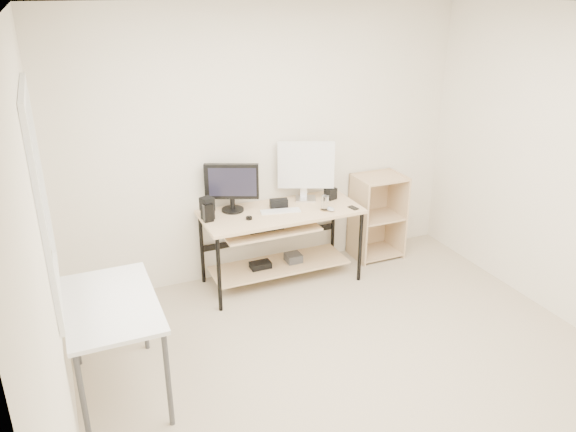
# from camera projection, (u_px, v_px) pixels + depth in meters

# --- Properties ---
(room) EXTENTS (4.01, 4.01, 2.62)m
(room) POSITION_uv_depth(u_px,v_px,m) (357.00, 218.00, 3.63)
(room) COLOR #BDAC91
(room) RESTS_ON ground
(desk) EXTENTS (1.50, 0.65, 0.75)m
(desk) POSITION_uv_depth(u_px,v_px,m) (278.00, 231.00, 5.34)
(desk) COLOR beige
(desk) RESTS_ON ground
(side_table) EXTENTS (0.60, 1.00, 0.75)m
(side_table) POSITION_uv_depth(u_px,v_px,m) (112.00, 312.00, 3.79)
(side_table) COLOR white
(side_table) RESTS_ON ground
(shelf_unit) EXTENTS (0.50, 0.40, 0.90)m
(shelf_unit) POSITION_uv_depth(u_px,v_px,m) (375.00, 215.00, 5.94)
(shelf_unit) COLOR #D5B485
(shelf_unit) RESTS_ON ground
(black_monitor) EXTENTS (0.48, 0.25, 0.46)m
(black_monitor) POSITION_uv_depth(u_px,v_px,m) (232.00, 184.00, 5.16)
(black_monitor) COLOR black
(black_monitor) RESTS_ON desk
(white_imac) EXTENTS (0.52, 0.27, 0.58)m
(white_imac) POSITION_uv_depth(u_px,v_px,m) (306.00, 167.00, 5.40)
(white_imac) COLOR silver
(white_imac) RESTS_ON desk
(keyboard) EXTENTS (0.38, 0.18, 0.01)m
(keyboard) POSITION_uv_depth(u_px,v_px,m) (280.00, 211.00, 5.23)
(keyboard) COLOR white
(keyboard) RESTS_ON desk
(mouse) EXTENTS (0.08, 0.11, 0.04)m
(mouse) POSITION_uv_depth(u_px,v_px,m) (330.00, 209.00, 5.25)
(mouse) COLOR #B2B2B7
(mouse) RESTS_ON desk
(center_speaker) EXTENTS (0.18, 0.11, 0.08)m
(center_speaker) POSITION_uv_depth(u_px,v_px,m) (279.00, 203.00, 5.31)
(center_speaker) COLOR black
(center_speaker) RESTS_ON desk
(speaker_left) EXTENTS (0.13, 0.13, 0.21)m
(speaker_left) POSITION_uv_depth(u_px,v_px,m) (207.00, 208.00, 5.03)
(speaker_left) COLOR black
(speaker_left) RESTS_ON desk
(speaker_right) EXTENTS (0.12, 0.12, 0.11)m
(speaker_right) POSITION_uv_depth(u_px,v_px,m) (330.00, 194.00, 5.52)
(speaker_right) COLOR black
(speaker_right) RESTS_ON desk
(audio_controller) EXTENTS (0.09, 0.06, 0.17)m
(audio_controller) POSITION_uv_depth(u_px,v_px,m) (208.00, 213.00, 4.99)
(audio_controller) COLOR black
(audio_controller) RESTS_ON desk
(volume_puck) EXTENTS (0.07, 0.07, 0.02)m
(volume_puck) POSITION_uv_depth(u_px,v_px,m) (249.00, 218.00, 5.06)
(volume_puck) COLOR black
(volume_puck) RESTS_ON desk
(smartphone) EXTENTS (0.08, 0.12, 0.01)m
(smartphone) POSITION_uv_depth(u_px,v_px,m) (353.00, 208.00, 5.31)
(smartphone) COLOR black
(smartphone) RESTS_ON desk
(coaster) EXTENTS (0.10, 0.10, 0.01)m
(coaster) POSITION_uv_depth(u_px,v_px,m) (325.00, 210.00, 5.27)
(coaster) COLOR olive
(coaster) RESTS_ON desk
(drinking_glass) EXTENTS (0.08, 0.08, 0.14)m
(drinking_glass) POSITION_uv_depth(u_px,v_px,m) (325.00, 203.00, 5.24)
(drinking_glass) COLOR white
(drinking_glass) RESTS_ON coaster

